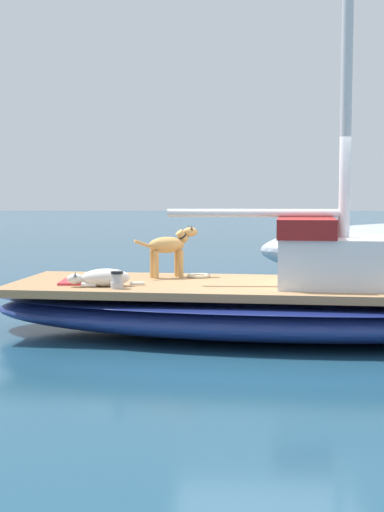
{
  "coord_description": "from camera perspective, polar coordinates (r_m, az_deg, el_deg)",
  "views": [
    {
      "loc": [
        9.15,
        -0.6,
        1.83
      ],
      "look_at": [
        0.0,
        -1.0,
        1.01
      ],
      "focal_mm": 50.79,
      "sensor_mm": 36.0,
      "label": 1
    }
  ],
  "objects": [
    {
      "name": "sailboat_main",
      "position": [
        9.29,
        6.19,
        -4.18
      ],
      "size": [
        3.18,
        7.44,
        0.66
      ],
      "color": "navy",
      "rests_on": "ground"
    },
    {
      "name": "coiled_rope",
      "position": [
        9.87,
        0.54,
        -1.56
      ],
      "size": [
        0.32,
        0.32,
        0.04
      ],
      "primitive_type": "torus",
      "color": "beige",
      "rests_on": "sailboat_main"
    },
    {
      "name": "ground_plane",
      "position": [
        9.35,
        6.17,
        -6.2
      ],
      "size": [
        120.0,
        120.0,
        0.0
      ],
      "primitive_type": "plane",
      "color": "navy"
    },
    {
      "name": "dog_white",
      "position": [
        8.98,
        -7.06,
        -1.72
      ],
      "size": [
        0.37,
        0.95,
        0.22
      ],
      "color": "silver",
      "rests_on": "sailboat_main"
    },
    {
      "name": "deck_towel",
      "position": [
        9.39,
        -9.18,
        -2.01
      ],
      "size": [
        0.57,
        0.38,
        0.03
      ],
      "primitive_type": "cube",
      "rotation": [
        0.0,
        0.0,
        0.04
      ],
      "color": "#C6333D",
      "rests_on": "sailboat_main"
    },
    {
      "name": "dog_tan",
      "position": [
        9.83,
        -1.77,
        0.75
      ],
      "size": [
        0.52,
        0.87,
        0.7
      ],
      "color": "tan",
      "rests_on": "sailboat_main"
    },
    {
      "name": "deck_winch",
      "position": [
        8.76,
        -5.92,
        -1.93
      ],
      "size": [
        0.16,
        0.16,
        0.21
      ],
      "color": "#B7B7BC",
      "rests_on": "sailboat_main"
    },
    {
      "name": "cabin_house",
      "position": [
        9.23,
        13.18,
        -0.14
      ],
      "size": [
        1.6,
        2.34,
        0.84
      ],
      "color": "silver",
      "rests_on": "sailboat_main"
    }
  ]
}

